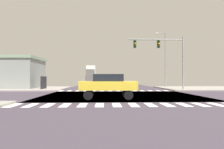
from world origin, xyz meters
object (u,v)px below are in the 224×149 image
Objects in this scene: traffic_signal_mast at (162,50)px; street_lamp at (164,55)px; box_truck_queued_1 at (91,74)px; sedan_farside_2 at (108,84)px.

traffic_signal_mast is 7.36m from street_lamp.
traffic_signal_mast is 33.52m from box_truck_queued_1.
street_lamp reaches higher than sedan_farside_2.
sedan_farside_2 is 42.85m from box_truck_queued_1.
traffic_signal_mast is 1.65× the size of sedan_farside_2.
box_truck_queued_1 is at bearing 5.12° from sedan_farside_2.
street_lamp is 2.04× the size of sedan_farside_2.
street_lamp is 20.67m from sedan_farside_2.
street_lamp reaches higher than traffic_signal_mast.
sedan_farside_2 is at bearing 95.12° from box_truck_queued_1.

